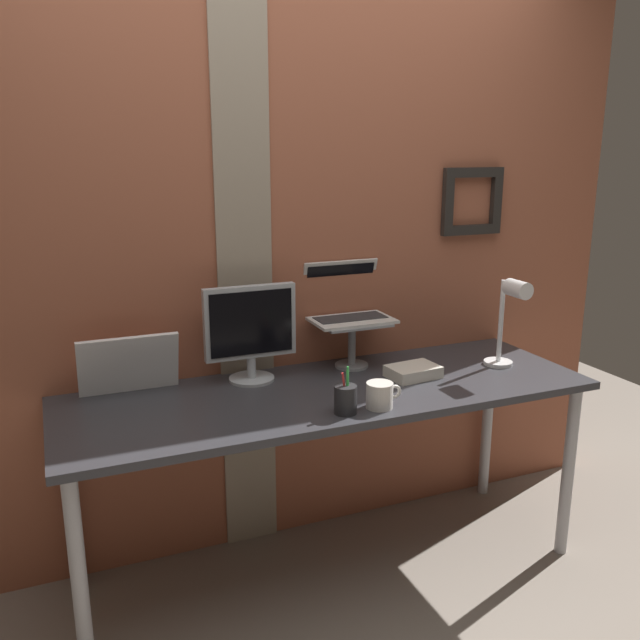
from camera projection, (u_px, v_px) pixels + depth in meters
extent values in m
plane|color=gray|center=(316.00, 574.00, 2.70)|extent=(6.00, 6.00, 0.00)
cube|color=#9E563D|center=(278.00, 251.00, 2.76)|extent=(3.26, 0.12, 2.52)
cube|color=gray|center=(244.00, 255.00, 2.64)|extent=(0.22, 0.01, 2.52)
cube|color=black|center=(474.00, 172.00, 2.94)|extent=(0.30, 0.03, 0.04)
cube|color=black|center=(471.00, 230.00, 3.00)|extent=(0.30, 0.03, 0.04)
cube|color=black|center=(448.00, 202.00, 2.92)|extent=(0.04, 0.03, 0.21)
cube|color=black|center=(496.00, 200.00, 3.02)|extent=(0.04, 0.03, 0.21)
cube|color=#333338|center=(330.00, 393.00, 2.55)|extent=(2.03, 0.67, 0.03)
cylinder|color=#B2B2B7|center=(80.00, 585.00, 2.05)|extent=(0.05, 0.05, 0.75)
cylinder|color=#B2B2B7|center=(568.00, 471.00, 2.76)|extent=(0.05, 0.05, 0.75)
cylinder|color=#B2B2B7|center=(71.00, 500.00, 2.54)|extent=(0.05, 0.05, 0.75)
cylinder|color=#B2B2B7|center=(487.00, 422.00, 3.25)|extent=(0.05, 0.05, 0.75)
cylinder|color=#ADB2B7|center=(252.00, 379.00, 2.65)|extent=(0.18, 0.18, 0.01)
cylinder|color=#ADB2B7|center=(251.00, 367.00, 2.64)|extent=(0.04, 0.04, 0.08)
cube|color=#ADB2B7|center=(250.00, 322.00, 2.59)|extent=(0.36, 0.04, 0.29)
cube|color=black|center=(252.00, 323.00, 2.57)|extent=(0.33, 0.00, 0.25)
cylinder|color=gray|center=(352.00, 365.00, 2.81)|extent=(0.14, 0.14, 0.01)
cylinder|color=gray|center=(352.00, 344.00, 2.79)|extent=(0.03, 0.03, 0.17)
cube|color=gray|center=(352.00, 323.00, 2.77)|extent=(0.28, 0.22, 0.01)
cube|color=silver|center=(352.00, 320.00, 2.76)|extent=(0.34, 0.21, 0.01)
cube|color=#2D2D30|center=(350.00, 318.00, 2.78)|extent=(0.30, 0.12, 0.00)
cube|color=silver|center=(338.00, 285.00, 2.86)|extent=(0.34, 0.08, 0.23)
cube|color=black|center=(339.00, 286.00, 2.86)|extent=(0.31, 0.07, 0.20)
cube|color=white|center=(129.00, 365.00, 2.48)|extent=(0.37, 0.08, 0.23)
cylinder|color=white|center=(498.00, 363.00, 2.84)|extent=(0.12, 0.12, 0.02)
cylinder|color=white|center=(501.00, 321.00, 2.79)|extent=(0.02, 0.02, 0.35)
cylinder|color=white|center=(518.00, 289.00, 2.67)|extent=(0.07, 0.11, 0.07)
cylinder|color=#262628|center=(345.00, 400.00, 2.31)|extent=(0.08, 0.08, 0.10)
cylinder|color=red|center=(345.00, 391.00, 2.31)|extent=(0.03, 0.02, 0.14)
cylinder|color=green|center=(348.00, 389.00, 2.30)|extent=(0.01, 0.01, 0.16)
cylinder|color=green|center=(347.00, 391.00, 2.30)|extent=(0.01, 0.02, 0.15)
cylinder|color=silver|center=(380.00, 395.00, 2.36)|extent=(0.10, 0.10, 0.09)
torus|color=silver|center=(394.00, 392.00, 2.38)|extent=(0.05, 0.01, 0.05)
cube|color=silver|center=(413.00, 372.00, 2.68)|extent=(0.21, 0.16, 0.05)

